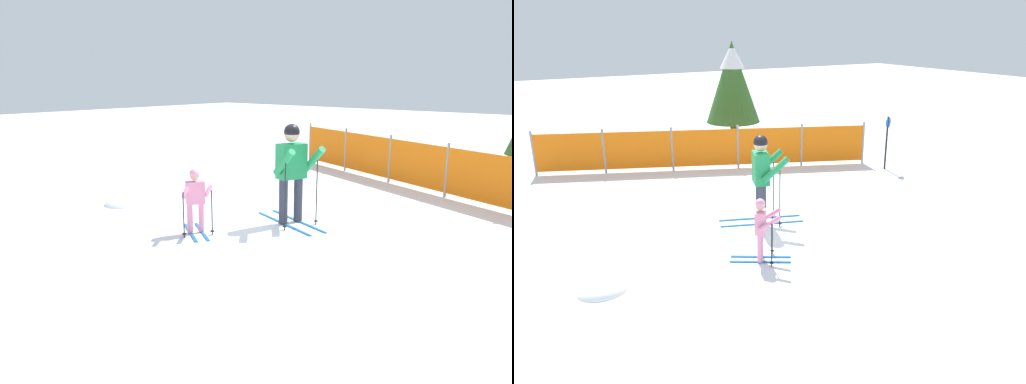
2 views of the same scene
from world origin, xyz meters
The scene contains 5 objects.
ground_plane centered at (0.00, 0.00, 0.00)m, with size 60.00×60.00×0.00m, color white.
skier_adult centered at (0.27, 0.04, 1.02)m, with size 1.63×0.94×1.70m.
skier_child centered at (-0.55, -1.41, 0.61)m, with size 0.96×0.72×1.05m.
safety_fence centered at (0.79, 3.99, 0.57)m, with size 7.95×3.26×1.14m.
snow_mound centered at (-3.01, -1.13, 0.00)m, with size 0.73×0.62×0.29m, color white.
Camera 1 is at (5.17, -6.63, 2.45)m, focal length 35.00 mm.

